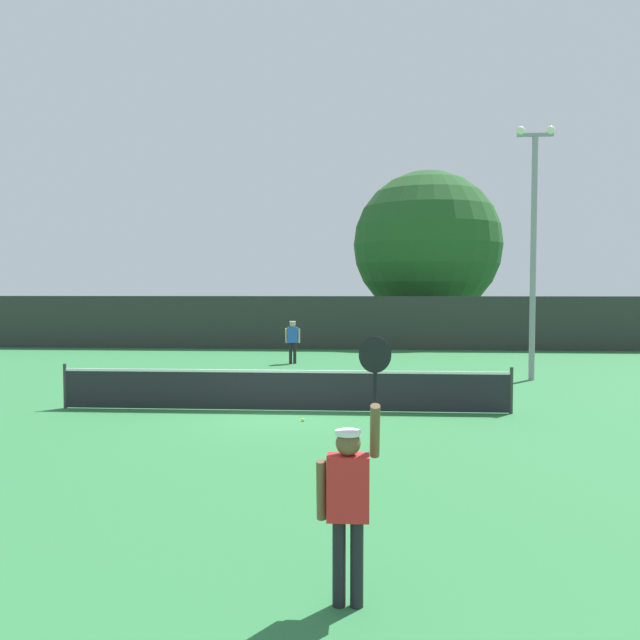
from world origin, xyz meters
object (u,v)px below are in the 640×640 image
at_px(player_receiving, 293,338).
at_px(parked_car_mid, 290,323).
at_px(light_pole, 534,236).
at_px(large_tree, 427,245).
at_px(tennis_ball, 303,420).
at_px(parked_car_near, 189,324).
at_px(player_serving, 349,490).

relative_size(player_receiving, parked_car_mid, 0.37).
relative_size(light_pole, large_tree, 0.86).
distance_m(tennis_ball, light_pole, 10.40).
height_order(player_receiving, large_tree, large_tree).
relative_size(tennis_ball, light_pole, 0.01).
bearing_deg(parked_car_mid, large_tree, -17.37).
height_order(player_receiving, parked_car_near, parked_car_near).
bearing_deg(player_receiving, parked_car_mid, -83.33).
distance_m(player_receiving, parked_car_mid, 14.61).
bearing_deg(tennis_ball, player_receiving, 97.32).
bearing_deg(large_tree, player_receiving, -119.36).
bearing_deg(player_serving, large_tree, 82.98).
xyz_separation_m(tennis_ball, light_pole, (6.57, 6.71, 4.45)).
bearing_deg(parked_car_mid, light_pole, -55.21).
distance_m(player_receiving, tennis_ball, 10.72).
xyz_separation_m(parked_car_near, parked_car_mid, (5.73, 1.88, 0.00)).
distance_m(player_serving, player_receiving, 18.76).
relative_size(player_serving, large_tree, 0.27).
relative_size(player_serving, tennis_ball, 35.94).
bearing_deg(player_receiving, parked_car_near, -59.53).
xyz_separation_m(player_serving, light_pole, (5.42, 14.72, 3.42)).
bearing_deg(parked_car_near, player_serving, -70.55).
height_order(player_receiving, parked_car_mid, parked_car_mid).
bearing_deg(large_tree, parked_car_near, 172.88).
relative_size(large_tree, parked_car_mid, 2.08).
distance_m(player_receiving, large_tree, 13.23).
relative_size(light_pole, parked_car_near, 1.84).
relative_size(tennis_ball, parked_car_near, 0.02).
relative_size(tennis_ball, large_tree, 0.01).
relative_size(player_serving, light_pole, 0.31).
bearing_deg(player_serving, player_receiving, 97.70).
height_order(player_serving, tennis_ball, player_serving).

